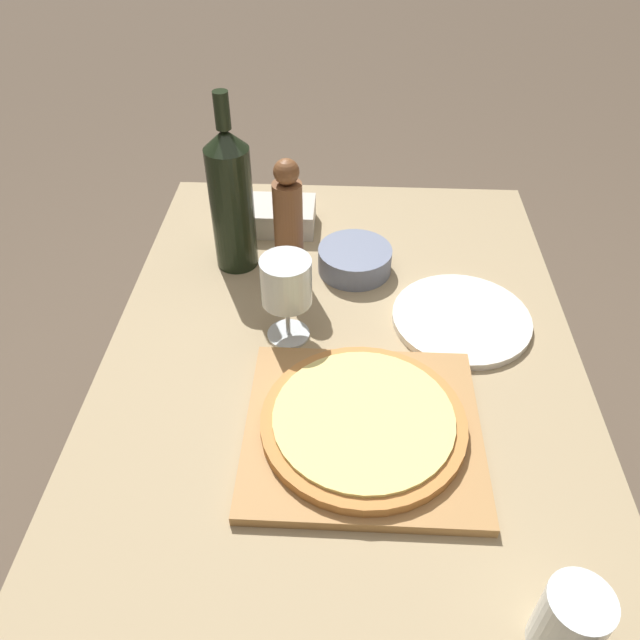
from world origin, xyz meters
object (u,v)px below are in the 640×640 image
pizza (361,421)px  wine_bottle (230,199)px  wine_glass (285,284)px  small_bowl (353,260)px  pepper_mill (287,226)px

pizza → wine_bottle: (-0.26, 0.43, 0.12)m
pizza → wine_glass: (-0.13, 0.22, 0.09)m
wine_glass → small_bowl: size_ratio=1.11×
pepper_mill → pizza: bearing=-69.5°
pepper_mill → wine_glass: (0.01, -0.17, -0.01)m
wine_bottle → pepper_mill: bearing=-23.1°
wine_glass → wine_bottle: bearing=119.8°
wine_bottle → wine_glass: wine_bottle is taller
pizza → wine_bottle: bearing=120.7°
wine_bottle → pepper_mill: (0.11, -0.05, -0.03)m
pepper_mill → wine_bottle: bearing=156.9°
pizza → wine_glass: bearing=121.5°
wine_glass → small_bowl: wine_glass is taller
wine_bottle → small_bowl: wine_bottle is taller
small_bowl → pepper_mill: bearing=-164.8°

